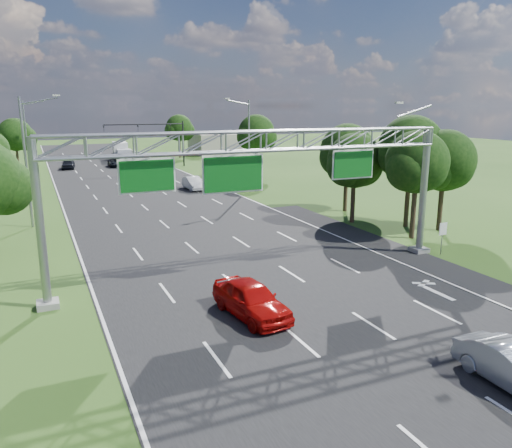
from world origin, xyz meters
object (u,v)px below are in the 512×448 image
sign_gantry (265,152)px  red_coupe (251,299)px  traffic_signal (161,134)px  box_truck (121,152)px  regulatory_sign (443,232)px

sign_gantry → red_coupe: sign_gantry is taller
sign_gantry → traffic_signal: size_ratio=1.92×
sign_gantry → red_coupe: bearing=-121.0°
traffic_signal → box_truck: 14.02m
red_coupe → regulatory_sign: bearing=7.0°
regulatory_sign → red_coupe: size_ratio=0.44×
traffic_signal → regulatory_sign: bearing=-84.8°
box_truck → sign_gantry: bearing=-86.7°
sign_gantry → red_coupe: size_ratio=4.91×
sign_gantry → regulatory_sign: (12.07, -1.02, -5.38)m
sign_gantry → traffic_signal: bearing=82.3°
traffic_signal → box_truck: (-4.14, 12.88, -3.69)m
regulatory_sign → box_truck: box_truck is taller
sign_gantry → regulatory_sign: 13.25m
traffic_signal → red_coupe: (-10.08, -57.87, -4.35)m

